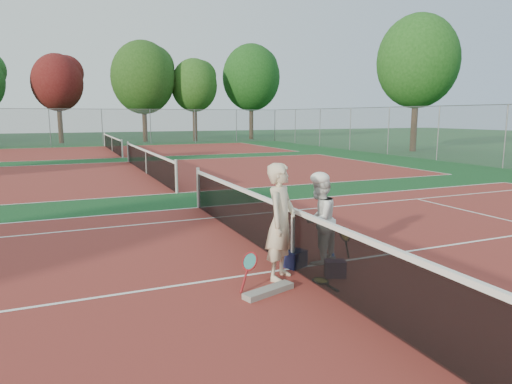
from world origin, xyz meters
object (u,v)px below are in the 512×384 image
net_main (293,239)px  player_b (319,220)px  sports_bag_purple (335,269)px  racket_red (250,271)px  water_bottle (333,265)px  racket_spare (321,281)px  player_a (281,222)px  sports_bag_navy (295,259)px  racket_black_held (344,243)px

net_main → player_b: (0.56, 0.13, 0.24)m
sports_bag_purple → player_b: bearing=80.2°
racket_red → water_bottle: size_ratio=1.74×
player_b → water_bottle: bearing=49.7°
net_main → racket_spare: (0.12, -0.69, -0.49)m
player_a → sports_bag_navy: 0.97m
sports_bag_navy → sports_bag_purple: 0.75m
player_b → racket_black_held: 0.68m
player_a → water_bottle: (0.84, -0.18, -0.75)m
racket_black_held → player_b: bearing=-18.0°
net_main → racket_red: bearing=-153.0°
player_b → sports_bag_navy: 0.78m
racket_spare → sports_bag_purple: size_ratio=1.86×
player_a → racket_spare: bearing=-81.4°
racket_black_held → sports_bag_purple: 0.93m
sports_bag_navy → sports_bag_purple: size_ratio=1.09×
player_b → water_bottle: player_b is taller
net_main → sports_bag_purple: (0.44, -0.59, -0.38)m
sports_bag_purple → racket_spare: bearing=-162.8°
player_a → racket_spare: player_a is taller
player_b → net_main: bearing=-18.7°
player_a → racket_black_held: bearing=-28.2°
player_a → racket_spare: 1.08m
racket_red → racket_spare: bearing=-47.6°
player_b → racket_red: 1.72m
racket_black_held → sports_bag_purple: bearing=34.8°
sports_bag_navy → water_bottle: size_ratio=1.17×
net_main → racket_spare: 0.86m
racket_red → sports_bag_navy: racket_red is taller
racket_red → water_bottle: 1.44m
net_main → water_bottle: net_main is taller
player_b → racket_black_held: (0.50, -0.05, -0.46)m
sports_bag_navy → water_bottle: water_bottle is taller
sports_bag_purple → water_bottle: (0.03, 0.11, 0.02)m
player_a → racket_black_held: size_ratio=3.07×
player_a → sports_bag_navy: player_a is taller
player_a → sports_bag_purple: size_ratio=5.58×
racket_spare → sports_bag_purple: (0.32, 0.10, 0.12)m
net_main → player_b: player_b is taller
racket_red → racket_black_held: bearing=-21.4°
racket_red → player_a: bearing=-19.7°
net_main → sports_bag_purple: net_main is taller
net_main → player_b: bearing=12.6°
player_b → sports_bag_navy: (-0.48, -0.06, -0.61)m
racket_black_held → water_bottle: racket_black_held is taller
player_b → racket_black_held: player_b is taller
racket_black_held → net_main: bearing=-8.3°
sports_bag_purple → racket_black_held: bearing=47.3°
racket_red → sports_bag_purple: 1.42m
racket_red → sports_bag_purple: racket_red is taller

